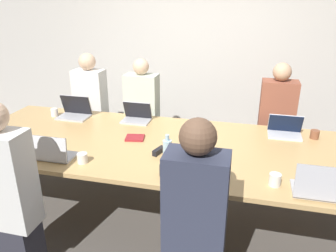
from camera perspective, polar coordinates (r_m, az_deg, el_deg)
ground_plane at (r=3.55m, az=-0.22°, el=-14.62°), size 24.00×24.00×0.00m
curtain_wall at (r=4.84m, az=5.56°, el=13.20°), size 12.00×0.06×2.80m
conference_table at (r=3.18m, az=-0.23°, el=-3.98°), size 4.10×1.48×0.78m
laptop_far_right at (r=3.54m, az=19.68°, el=-0.56°), size 0.33×0.22×0.22m
person_far_right at (r=4.05m, az=18.18°, el=0.12°), size 0.40×0.24×1.43m
cup_far_right at (r=3.58m, az=24.18°, el=-1.34°), size 0.09×0.09×0.09m
laptop_near_midright at (r=2.55m, az=4.87°, el=-7.95°), size 0.32×0.26×0.26m
person_near_midright at (r=2.25m, az=4.67°, el=-16.72°), size 0.40×0.24×1.45m
cup_near_midright at (r=2.61m, az=-0.71°, el=-7.71°), size 0.07×0.07×0.10m
bottle_near_midright at (r=2.73m, az=-0.13°, el=-4.61°), size 0.07×0.07×0.28m
laptop_near_left at (r=3.02m, az=-19.47°, el=-4.34°), size 0.34×0.23×0.23m
person_near_left at (r=2.80m, az=-26.00°, el=-10.76°), size 0.40×0.24×1.45m
cup_near_left at (r=2.90m, az=-14.68°, el=-5.43°), size 0.09×0.09×0.09m
laptop_far_midleft at (r=3.74m, az=-5.47°, el=1.82°), size 0.32×0.22×0.22m
person_far_midleft at (r=4.15m, az=-4.48°, el=1.64°), size 0.40×0.24×1.42m
laptop_far_left at (r=4.00m, az=-15.91°, el=2.55°), size 0.36×0.25×0.25m
person_far_left at (r=4.50m, az=-13.20°, el=2.92°), size 0.40×0.24×1.44m
cup_far_left at (r=4.11m, az=-19.17°, el=2.26°), size 0.08×0.08×0.09m
laptop_near_right at (r=2.57m, az=24.33°, el=-9.63°), size 0.31×0.25×0.26m
cup_near_right at (r=2.61m, az=18.12°, el=-8.88°), size 0.09×0.09×0.10m
stapler at (r=2.97m, az=-1.63°, el=-4.36°), size 0.09×0.16×0.05m
notebook at (r=3.29m, az=-5.78°, el=-2.06°), size 0.21×0.19×0.02m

